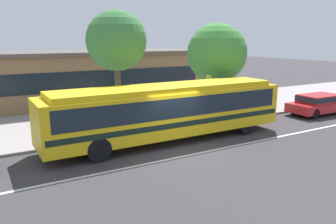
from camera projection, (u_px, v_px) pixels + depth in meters
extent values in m
plane|color=#3A3539|center=(178.00, 150.00, 14.74)|extent=(120.00, 120.00, 0.00)
cube|color=#9B9190|center=(119.00, 118.00, 20.49)|extent=(60.00, 8.00, 0.12)
cube|color=silver|center=(188.00, 155.00, 14.06)|extent=(56.00, 0.16, 0.01)
cube|color=gold|center=(168.00, 111.00, 15.85)|extent=(11.91, 2.50, 2.01)
cube|color=gold|center=(168.00, 88.00, 15.61)|extent=(10.96, 2.20, 0.24)
cube|color=#19232D|center=(168.00, 103.00, 15.76)|extent=(11.20, 2.52, 0.88)
cube|color=black|center=(168.00, 119.00, 15.92)|extent=(11.67, 2.52, 0.24)
cube|color=#19232D|center=(259.00, 93.00, 18.67)|extent=(0.13, 2.18, 0.96)
cylinder|color=black|center=(220.00, 116.00, 18.97)|extent=(1.00, 0.28, 1.00)
cylinder|color=black|center=(247.00, 125.00, 17.12)|extent=(1.00, 0.28, 1.00)
cylinder|color=black|center=(83.00, 136.00, 15.09)|extent=(1.00, 0.28, 1.00)
cylinder|color=black|center=(99.00, 150.00, 13.24)|extent=(1.00, 0.28, 1.00)
cube|color=red|center=(321.00, 106.00, 21.74)|extent=(4.69, 1.95, 0.55)
cube|color=red|center=(319.00, 98.00, 21.52)|extent=(2.64, 1.68, 0.50)
cube|color=#19232D|center=(319.00, 98.00, 21.52)|extent=(2.69, 1.70, 0.32)
cylinder|color=black|center=(325.00, 105.00, 23.19)|extent=(0.65, 0.24, 0.64)
cylinder|color=black|center=(294.00, 109.00, 21.76)|extent=(0.65, 0.24, 0.64)
cylinder|color=black|center=(315.00, 114.00, 20.38)|extent=(0.65, 0.24, 0.64)
cylinder|color=navy|center=(131.00, 116.00, 18.86)|extent=(0.14, 0.14, 0.81)
cylinder|color=navy|center=(133.00, 117.00, 18.75)|extent=(0.14, 0.14, 0.81)
cylinder|color=#574B4C|center=(131.00, 104.00, 18.66)|extent=(0.43, 0.43, 0.59)
sphere|color=#E18884|center=(131.00, 97.00, 18.57)|extent=(0.23, 0.23, 0.23)
cylinder|color=gray|center=(208.00, 98.00, 19.49)|extent=(0.08, 0.08, 2.57)
cube|color=yellow|center=(209.00, 80.00, 19.26)|extent=(0.05, 0.44, 0.56)
cylinder|color=brown|center=(118.00, 94.00, 18.18)|extent=(0.31, 0.31, 3.46)
sphere|color=#3F8040|center=(116.00, 41.00, 17.58)|extent=(3.19, 3.19, 3.19)
cylinder|color=brown|center=(216.00, 93.00, 21.47)|extent=(0.33, 0.33, 2.48)
sphere|color=#448F3E|center=(217.00, 53.00, 20.92)|extent=(3.73, 3.73, 3.73)
cube|color=olive|center=(83.00, 78.00, 25.70)|extent=(17.97, 6.27, 3.65)
cube|color=#19232D|center=(96.00, 80.00, 23.00)|extent=(16.54, 0.04, 1.32)
cube|color=#574C48|center=(82.00, 53.00, 25.28)|extent=(18.37, 6.67, 0.24)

